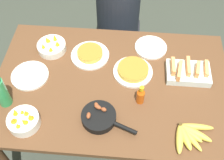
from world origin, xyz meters
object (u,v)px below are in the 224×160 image
object	(u,v)px
frittata_plate_side	(133,70)
water_bottle	(0,91)
melon_tray	(188,72)
fruit_bowl_mango	(52,46)
frittata_plate_center	(90,54)
fruit_bowl_citrus	(24,121)
empty_plate_near_front	(30,76)
empty_plate_far_left	(151,47)
skillet	(100,117)
banana_bunch	(189,134)
hot_sauce_bottle	(141,95)
person_figure	(118,29)

from	to	relation	value
frittata_plate_side	water_bottle	size ratio (longest dim) A/B	1.05
melon_tray	fruit_bowl_mango	distance (m)	0.93
frittata_plate_center	fruit_bowl_citrus	xyz separation A→B (m)	(-0.30, -0.55, 0.02)
empty_plate_near_front	empty_plate_far_left	distance (m)	0.84
melon_tray	skillet	world-z (taller)	melon_tray
frittata_plate_center	empty_plate_far_left	bearing A→B (deg)	14.83
melon_tray	frittata_plate_center	size ratio (longest dim) A/B	1.07
banana_bunch	frittata_plate_side	bearing A→B (deg)	127.63
fruit_bowl_mango	frittata_plate_center	bearing A→B (deg)	-8.06
skillet	frittata_plate_side	bearing A→B (deg)	85.81
fruit_bowl_mango	hot_sauce_bottle	size ratio (longest dim) A/B	1.34
frittata_plate_center	water_bottle	world-z (taller)	water_bottle
melon_tray	person_figure	size ratio (longest dim) A/B	0.23
banana_bunch	fruit_bowl_mango	xyz separation A→B (m)	(-0.89, 0.58, 0.01)
skillet	banana_bunch	bearing A→B (deg)	14.99
fruit_bowl_mango	water_bottle	xyz separation A→B (m)	(-0.19, -0.45, 0.08)
frittata_plate_side	fruit_bowl_citrus	world-z (taller)	fruit_bowl_citrus
person_figure	frittata_plate_center	bearing A→B (deg)	-105.52
hot_sauce_bottle	empty_plate_far_left	bearing A→B (deg)	81.70
empty_plate_near_front	empty_plate_far_left	world-z (taller)	same
skillet	fruit_bowl_citrus	size ratio (longest dim) A/B	1.79
person_figure	empty_plate_far_left	bearing A→B (deg)	-59.41
banana_bunch	fruit_bowl_citrus	size ratio (longest dim) A/B	1.23
frittata_plate_center	frittata_plate_side	world-z (taller)	frittata_plate_side
fruit_bowl_mango	empty_plate_near_front	bearing A→B (deg)	-110.79
banana_bunch	person_figure	distance (m)	1.22
skillet	person_figure	distance (m)	1.07
empty_plate_far_left	person_figure	distance (m)	0.57
empty_plate_near_front	fruit_bowl_citrus	distance (m)	0.35
empty_plate_near_front	hot_sauce_bottle	xyz separation A→B (m)	(0.71, -0.13, 0.06)
fruit_bowl_mango	fruit_bowl_citrus	size ratio (longest dim) A/B	1.08
empty_plate_near_front	person_figure	size ratio (longest dim) A/B	0.20
frittata_plate_center	empty_plate_far_left	world-z (taller)	frittata_plate_center
banana_bunch	melon_tray	size ratio (longest dim) A/B	0.80
empty_plate_far_left	person_figure	size ratio (longest dim) A/B	0.19
frittata_plate_side	empty_plate_near_front	world-z (taller)	frittata_plate_side
fruit_bowl_mango	water_bottle	world-z (taller)	water_bottle
banana_bunch	hot_sauce_bottle	xyz separation A→B (m)	(-0.28, 0.21, 0.04)
person_figure	hot_sauce_bottle	bearing A→B (deg)	-77.58
empty_plate_far_left	hot_sauce_bottle	bearing A→B (deg)	-98.30
frittata_plate_center	banana_bunch	bearing A→B (deg)	-41.09
skillet	frittata_plate_center	distance (m)	0.50
banana_bunch	melon_tray	xyz separation A→B (m)	(0.02, 0.43, 0.02)
frittata_plate_center	hot_sauce_bottle	bearing A→B (deg)	-44.10
empty_plate_far_left	frittata_plate_center	bearing A→B (deg)	-165.17
person_figure	frittata_plate_side	bearing A→B (deg)	-77.88
water_bottle	hot_sauce_bottle	distance (m)	0.81
water_bottle	fruit_bowl_mango	bearing A→B (deg)	67.65
banana_bunch	hot_sauce_bottle	distance (m)	0.35
skillet	frittata_plate_center	xyz separation A→B (m)	(-0.12, 0.48, -0.01)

